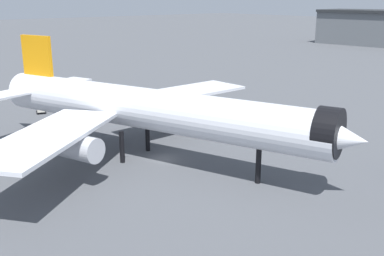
% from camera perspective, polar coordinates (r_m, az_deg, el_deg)
% --- Properties ---
extents(ground, '(900.00, 900.00, 0.00)m').
position_cam_1_polar(ground, '(66.75, -3.63, -3.94)').
color(ground, '#4C4F54').
extents(airliner_near_gate, '(58.78, 52.30, 16.96)m').
position_cam_1_polar(airliner_near_gate, '(64.92, -5.71, 2.33)').
color(airliner_near_gate, silver).
rests_on(airliner_near_gate, ground).
extents(baggage_cart_trailing, '(2.77, 2.50, 1.82)m').
position_cam_1_polar(baggage_cart_trailing, '(97.74, -18.47, 2.34)').
color(baggage_cart_trailing, black).
rests_on(baggage_cart_trailing, ground).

